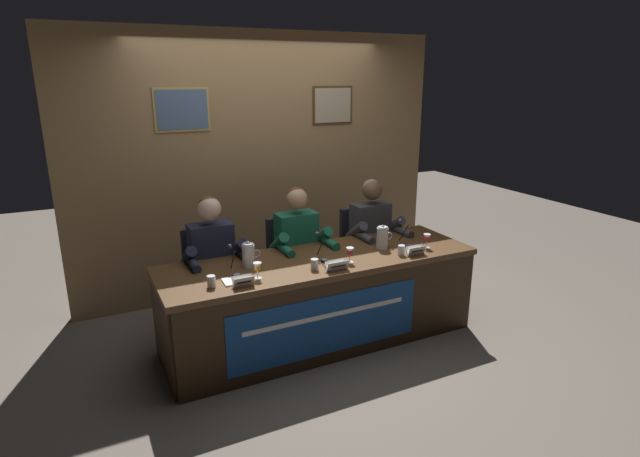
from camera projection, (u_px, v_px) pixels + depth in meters
name	position (u px, v px, depth m)	size (l,w,h in m)	color
ground_plane	(320.00, 338.00, 4.43)	(12.00, 12.00, 0.00)	#70665B
wall_back_panelled	(262.00, 165.00, 5.19)	(3.83, 0.14, 2.60)	#937047
conference_table	(325.00, 289.00, 4.19)	(2.63, 0.83, 0.74)	brown
chair_left	(210.00, 282.00, 4.48)	(0.44, 0.45, 0.92)	black
panelist_left	(214.00, 259.00, 4.23)	(0.51, 0.48, 1.24)	black
nameplate_left	(243.00, 281.00, 3.63)	(0.15, 0.06, 0.08)	white
juice_glass_left	(257.00, 267.00, 3.76)	(0.06, 0.06, 0.12)	white
water_cup_left	(211.00, 282.00, 3.62)	(0.06, 0.06, 0.08)	silver
microphone_left	(234.00, 265.00, 3.83)	(0.06, 0.17, 0.22)	black
chair_center	(292.00, 267.00, 4.81)	(0.44, 0.45, 0.92)	black
panelist_center	(300.00, 246.00, 4.56)	(0.51, 0.48, 1.24)	black
nameplate_center	(337.00, 265.00, 3.93)	(0.18, 0.06, 0.08)	white
juice_glass_center	(350.00, 252.00, 4.09)	(0.06, 0.06, 0.12)	white
water_cup_center	(315.00, 265.00, 3.95)	(0.06, 0.06, 0.08)	silver
microphone_center	(322.00, 251.00, 4.14)	(0.06, 0.17, 0.22)	black
chair_right	(363.00, 255.00, 5.14)	(0.44, 0.45, 0.92)	black
panelist_right	(375.00, 234.00, 4.89)	(0.51, 0.48, 1.24)	black
nameplate_right	(416.00, 250.00, 4.26)	(0.16, 0.06, 0.08)	white
juice_glass_right	(427.00, 238.00, 4.43)	(0.06, 0.06, 0.12)	white
water_cup_right	(401.00, 251.00, 4.26)	(0.06, 0.06, 0.08)	silver
microphone_right	(405.00, 237.00, 4.50)	(0.06, 0.17, 0.22)	black
water_pitcher_left_side	(249.00, 255.00, 3.99)	(0.15, 0.10, 0.21)	silver
water_pitcher_right_side	(383.00, 237.00, 4.42)	(0.15, 0.10, 0.21)	silver
document_stack_left	(238.00, 281.00, 3.73)	(0.22, 0.16, 0.01)	white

